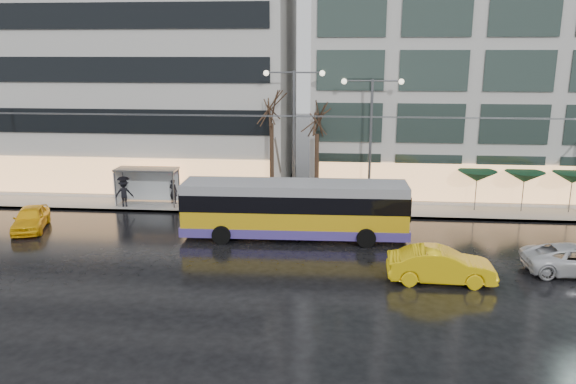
# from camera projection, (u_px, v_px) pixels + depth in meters

# --- Properties ---
(ground) EXTENTS (140.00, 140.00, 0.00)m
(ground) POSITION_uv_depth(u_px,v_px,m) (236.00, 267.00, 27.80)
(ground) COLOR black
(ground) RESTS_ON ground
(sidewalk) EXTENTS (80.00, 10.00, 0.15)m
(sidewalk) POSITION_uv_depth(u_px,v_px,m) (297.00, 196.00, 41.12)
(sidewalk) COLOR gray
(sidewalk) RESTS_ON ground
(kerb) EXTENTS (80.00, 0.10, 0.15)m
(kerb) POSITION_uv_depth(u_px,v_px,m) (292.00, 215.00, 36.34)
(kerb) COLOR slate
(kerb) RESTS_ON ground
(building_left) EXTENTS (34.00, 14.00, 22.00)m
(building_left) POSITION_uv_depth(u_px,v_px,m) (78.00, 41.00, 44.81)
(building_left) COLOR beige
(building_left) RESTS_ON sidewalk
(building_right) EXTENTS (32.00, 14.00, 25.00)m
(building_right) POSITION_uv_depth(u_px,v_px,m) (532.00, 19.00, 41.39)
(building_right) COLOR beige
(building_right) RESTS_ON sidewalk
(trolleybus) EXTENTS (12.73, 5.03, 5.87)m
(trolleybus) POSITION_uv_depth(u_px,v_px,m) (295.00, 211.00, 31.72)
(trolleybus) COLOR gold
(trolleybus) RESTS_ON ground
(catenary) EXTENTS (42.24, 5.12, 7.00)m
(catenary) POSITION_uv_depth(u_px,v_px,m) (274.00, 154.00, 34.33)
(catenary) COLOR #595B60
(catenary) RESTS_ON ground
(bus_shelter) EXTENTS (4.20, 1.60, 2.51)m
(bus_shelter) POSITION_uv_depth(u_px,v_px,m) (143.00, 178.00, 38.37)
(bus_shelter) COLOR #595B60
(bus_shelter) RESTS_ON sidewalk
(street_lamp_near) EXTENTS (3.96, 0.36, 9.03)m
(street_lamp_near) POSITION_uv_depth(u_px,v_px,m) (294.00, 120.00, 36.59)
(street_lamp_near) COLOR #595B60
(street_lamp_near) RESTS_ON sidewalk
(street_lamp_far) EXTENTS (3.96, 0.36, 8.53)m
(street_lamp_far) POSITION_uv_depth(u_px,v_px,m) (371.00, 125.00, 36.22)
(street_lamp_far) COLOR #595B60
(street_lamp_far) RESTS_ON sidewalk
(tree_a) EXTENTS (3.20, 3.20, 8.40)m
(tree_a) POSITION_uv_depth(u_px,v_px,m) (271.00, 103.00, 36.64)
(tree_a) COLOR black
(tree_a) RESTS_ON sidewalk
(tree_b) EXTENTS (3.20, 3.20, 7.70)m
(tree_b) POSITION_uv_depth(u_px,v_px,m) (317.00, 114.00, 36.74)
(tree_b) COLOR black
(tree_b) RESTS_ON sidewalk
(parasol_a) EXTENTS (2.50, 2.50, 2.65)m
(parasol_a) POSITION_uv_depth(u_px,v_px,m) (477.00, 176.00, 36.60)
(parasol_a) COLOR #595B60
(parasol_a) RESTS_ON sidewalk
(parasol_b) EXTENTS (2.50, 2.50, 2.65)m
(parasol_b) POSITION_uv_depth(u_px,v_px,m) (524.00, 177.00, 36.34)
(parasol_b) COLOR #595B60
(parasol_b) RESTS_ON sidewalk
(parasol_c) EXTENTS (2.50, 2.50, 2.65)m
(parasol_c) POSITION_uv_depth(u_px,v_px,m) (573.00, 178.00, 36.08)
(parasol_c) COLOR #595B60
(parasol_c) RESTS_ON sidewalk
(taxi_a) EXTENTS (2.85, 4.48, 1.42)m
(taxi_a) POSITION_uv_depth(u_px,v_px,m) (31.00, 218.00, 33.37)
(taxi_a) COLOR yellow
(taxi_a) RESTS_ON ground
(taxi_b) EXTENTS (4.91, 1.80, 1.61)m
(taxi_b) POSITION_uv_depth(u_px,v_px,m) (441.00, 265.00, 25.80)
(taxi_b) COLOR yellow
(taxi_b) RESTS_ON ground
(pedestrian_a) EXTENTS (1.24, 1.25, 2.19)m
(pedestrian_a) POSITION_uv_depth(u_px,v_px,m) (173.00, 183.00, 38.41)
(pedestrian_a) COLOR black
(pedestrian_a) RESTS_ON sidewalk
(pedestrian_b) EXTENTS (0.90, 0.73, 1.77)m
(pedestrian_b) POSITION_uv_depth(u_px,v_px,m) (200.00, 196.00, 37.20)
(pedestrian_b) COLOR black
(pedestrian_b) RESTS_ON sidewalk
(pedestrian_c) EXTENTS (1.33, 1.00, 2.11)m
(pedestrian_c) POSITION_uv_depth(u_px,v_px,m) (124.00, 190.00, 37.75)
(pedestrian_c) COLOR black
(pedestrian_c) RESTS_ON sidewalk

